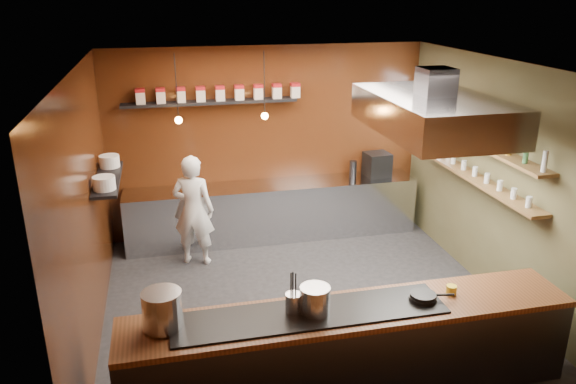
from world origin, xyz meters
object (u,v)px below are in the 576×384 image
object	(u,v)px
stockpot_large	(162,310)
espresso_machine	(377,164)
stockpot_small	(315,300)
extractor_hood	(433,113)
chef	(193,210)

from	to	relation	value
stockpot_large	espresso_machine	bearing A→B (deg)	47.02
stockpot_large	stockpot_small	xyz separation A→B (m)	(1.38, -0.08, -0.04)
extractor_hood	espresso_machine	xyz separation A→B (m)	(0.45, 2.62, -1.41)
extractor_hood	stockpot_small	size ratio (longest dim) A/B	7.01
extractor_hood	stockpot_small	bearing A→B (deg)	-144.01
stockpot_large	stockpot_small	world-z (taller)	stockpot_large
espresso_machine	chef	bearing A→B (deg)	-172.51
extractor_hood	espresso_machine	distance (m)	3.02
stockpot_large	espresso_machine	world-z (taller)	stockpot_large
extractor_hood	stockpot_large	bearing A→B (deg)	-159.71
chef	stockpot_large	bearing A→B (deg)	101.02
espresso_machine	chef	distance (m)	3.12
espresso_machine	stockpot_small	bearing A→B (deg)	-123.88
chef	extractor_hood	bearing A→B (deg)	162.49
stockpot_small	espresso_machine	world-z (taller)	espresso_machine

